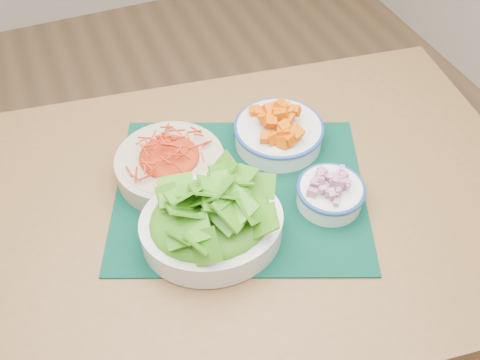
# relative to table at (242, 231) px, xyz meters

# --- Properties ---
(ground) EXTENTS (4.00, 4.00, 0.00)m
(ground) POSITION_rel_table_xyz_m (-0.22, 0.13, -0.65)
(ground) COLOR #936D47
(ground) RESTS_ON ground
(table) EXTENTS (1.28, 0.94, 0.75)m
(table) POSITION_rel_table_xyz_m (0.00, 0.00, 0.00)
(table) COLOR brown
(table) RESTS_ON ground
(placemat) EXTENTS (0.61, 0.56, 0.00)m
(placemat) POSITION_rel_table_xyz_m (0.00, 0.02, 0.10)
(placemat) COLOR black
(placemat) RESTS_ON table
(carrot_bowl) EXTENTS (0.28, 0.28, 0.08)m
(carrot_bowl) POSITION_rel_table_xyz_m (-0.11, 0.12, 0.14)
(carrot_bowl) COLOR #BBAB8B
(carrot_bowl) RESTS_ON placemat
(squash_bowl) EXTENTS (0.20, 0.20, 0.09)m
(squash_bowl) POSITION_rel_table_xyz_m (0.13, 0.12, 0.15)
(squash_bowl) COLOR silver
(squash_bowl) RESTS_ON placemat
(lettuce_bowl) EXTENTS (0.29, 0.26, 0.12)m
(lettuce_bowl) POSITION_rel_table_xyz_m (-0.09, -0.06, 0.16)
(lettuce_bowl) COLOR silver
(lettuce_bowl) RESTS_ON placemat
(onion_bowl) EXTENTS (0.14, 0.14, 0.07)m
(onion_bowl) POSITION_rel_table_xyz_m (0.15, -0.07, 0.14)
(onion_bowl) COLOR white
(onion_bowl) RESTS_ON placemat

